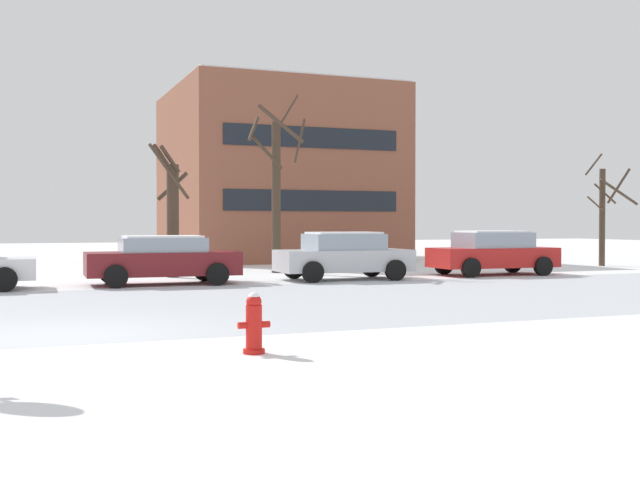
% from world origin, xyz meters
% --- Properties ---
extents(ground_plane, '(120.00, 120.00, 0.00)m').
position_xyz_m(ground_plane, '(0.00, 0.00, 0.00)').
color(ground_plane, white).
extents(road_surface, '(80.00, 9.58, 0.00)m').
position_xyz_m(road_surface, '(0.00, 3.79, 0.00)').
color(road_surface, '#B7BCC4').
rests_on(road_surface, ground).
extents(fire_hydrant, '(0.44, 0.30, 0.83)m').
position_xyz_m(fire_hydrant, '(2.22, -2.61, 0.41)').
color(fire_hydrant, red).
rests_on(fire_hydrant, ground).
extents(parked_car_maroon, '(4.32, 2.15, 1.40)m').
position_xyz_m(parked_car_maroon, '(3.20, 9.70, 0.72)').
color(parked_car_maroon, maroon).
rests_on(parked_car_maroon, ground).
extents(parked_car_silver, '(4.17, 2.13, 1.48)m').
position_xyz_m(parked_car_silver, '(8.77, 9.53, 0.75)').
color(parked_car_silver, silver).
rests_on(parked_car_silver, ground).
extents(parked_car_red, '(4.30, 2.09, 1.50)m').
position_xyz_m(parked_car_red, '(14.34, 9.69, 0.76)').
color(parked_car_red, red).
rests_on(parked_car_red, ground).
extents(tree_far_left, '(1.45, 1.48, 4.31)m').
position_xyz_m(tree_far_left, '(4.01, 12.51, 2.04)').
color(tree_far_left, '#423326').
rests_on(tree_far_left, ground).
extents(tree_far_right, '(1.92, 1.64, 4.67)m').
position_xyz_m(tree_far_right, '(21.77, 12.71, 2.26)').
color(tree_far_right, '#423326').
rests_on(tree_far_right, ground).
extents(tree_far_mid, '(2.16, 2.13, 6.33)m').
position_xyz_m(tree_far_mid, '(7.86, 13.48, 3.09)').
color(tree_far_mid, '#423326').
rests_on(tree_far_mid, ground).
extents(building_far_right, '(10.01, 10.18, 8.30)m').
position_xyz_m(building_far_right, '(11.32, 23.88, 4.15)').
color(building_far_right, brown).
rests_on(building_far_right, ground).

